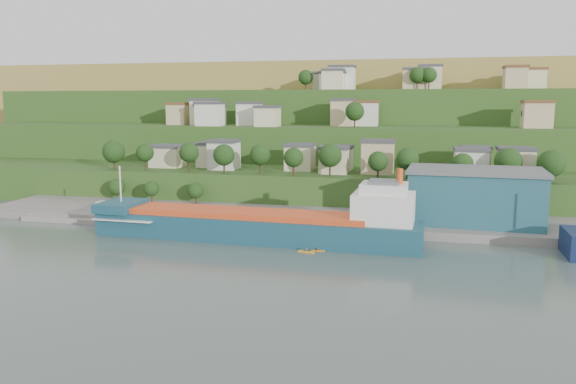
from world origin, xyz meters
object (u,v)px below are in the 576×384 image
(warehouse, at_px, (474,195))
(kayak_orange, at_px, (318,250))
(caravan, at_px, (109,207))
(cargo_ship_near, at_px, (265,227))

(warehouse, distance_m, kayak_orange, 43.40)
(caravan, distance_m, kayak_orange, 63.98)
(cargo_ship_near, height_order, caravan, cargo_ship_near)
(warehouse, distance_m, caravan, 93.31)
(cargo_ship_near, relative_size, warehouse, 2.30)
(cargo_ship_near, height_order, kayak_orange, cargo_ship_near)
(kayak_orange, bearing_deg, cargo_ship_near, 145.76)
(cargo_ship_near, bearing_deg, caravan, 164.57)
(caravan, bearing_deg, warehouse, 10.81)
(caravan, relative_size, kayak_orange, 2.20)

